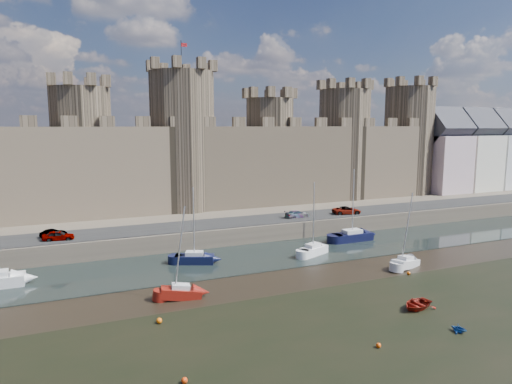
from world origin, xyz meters
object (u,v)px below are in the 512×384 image
car_0 (58,236)px  sailboat_1 (194,258)px  car_2 (297,214)px  sailboat_5 (406,262)px  car_1 (54,233)px  sailboat_4 (181,292)px  sailboat_3 (352,236)px  car_3 (347,210)px  sailboat_2 (313,249)px

car_0 → sailboat_1: (15.12, -8.13, -2.38)m
car_2 → sailboat_1: (-18.92, -9.11, -2.33)m
sailboat_5 → car_1: bearing=129.8°
car_0 → sailboat_5: 42.50m
car_0 → sailboat_4: bearing=-142.1°
car_2 → sailboat_3: sailboat_3 is taller
car_3 → sailboat_4: size_ratio=0.50×
sailboat_2 → sailboat_3: bearing=2.2°
car_0 → car_3: size_ratio=0.80×
sailboat_1 → car_1: bearing=170.2°
sailboat_5 → car_2: bearing=79.3°
car_0 → sailboat_4: size_ratio=0.41×
sailboat_1 → car_2: bearing=48.8°
car_3 → car_0: bearing=100.8°
sailboat_3 → sailboat_4: (-28.29, -12.14, -0.11)m
sailboat_1 → sailboat_2: sailboat_2 is taller
car_1 → sailboat_1: (15.72, -10.16, -2.28)m
car_2 → car_3: (8.62, -0.77, 0.06)m
sailboat_2 → sailboat_5: bearing=-72.3°
car_2 → sailboat_4: bearing=122.9°
sailboat_1 → sailboat_2: 15.35m
car_3 → sailboat_3: 7.79m
car_3 → sailboat_4: bearing=131.1°
sailboat_2 → sailboat_4: bearing=179.7°
car_2 → car_0: bearing=84.4°
car_1 → sailboat_5: bearing=-131.8°
car_0 → sailboat_1: 17.33m
sailboat_1 → sailboat_3: bearing=27.3°
car_2 → car_3: size_ratio=0.87×
car_2 → sailboat_2: size_ratio=0.42×
sailboat_1 → sailboat_5: 25.26m
sailboat_4 → car_2: bearing=49.6°
car_3 → sailboat_1: bearing=117.4°
car_3 → sailboat_4: 36.94m
car_1 → sailboat_3: size_ratio=0.31×
car_1 → sailboat_5: 43.97m
car_2 → sailboat_5: 20.77m
car_2 → sailboat_5: bearing=-176.8°
car_0 → car_1: bearing=23.6°
sailboat_1 → car_3: bearing=40.0°
car_2 → car_3: car_3 is taller
sailboat_1 → sailboat_4: size_ratio=1.02×
sailboat_3 → sailboat_5: (-1.43, -12.95, -0.13)m
car_1 → sailboat_1: size_ratio=0.35×
car_0 → car_2: 34.06m
car_2 → sailboat_5: size_ratio=0.44×
car_3 → sailboat_5: size_ratio=0.51×
sailboat_4 → sailboat_5: (26.86, -0.80, -0.02)m
sailboat_2 → car_3: bearing=18.2°
car_3 → sailboat_5: sailboat_5 is taller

